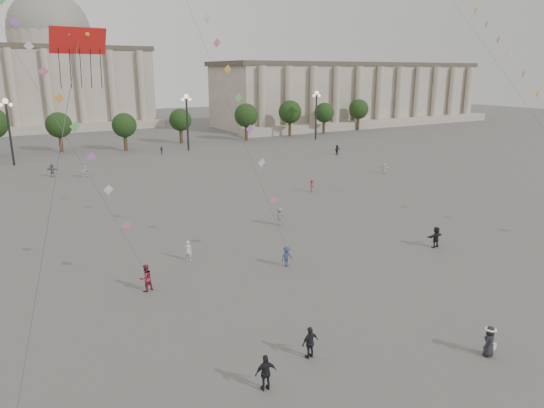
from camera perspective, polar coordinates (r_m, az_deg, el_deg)
ground at (r=29.64m, az=13.12°, el=-14.80°), size 360.00×360.00×0.00m
hall_east at (r=145.92m, az=9.48°, el=12.66°), size 84.00×26.22×17.20m
hall_central at (r=148.51m, az=-24.20°, el=13.85°), size 48.30×34.30×35.50m
tree_row at (r=98.32m, az=-19.93°, el=9.00°), size 137.12×5.12×8.00m
lamp_post_mid_west at (r=88.53m, az=-28.65°, el=8.73°), size 2.00×0.90×10.65m
lamp_post_mid_east at (r=94.51m, az=-9.99°, el=10.64°), size 2.00×0.90×10.65m
lamp_post_far_east at (r=108.76m, az=5.24°, el=11.39°), size 2.00×0.90×10.65m
person_crowd_0 at (r=91.45m, az=-12.86°, el=6.17°), size 0.94×0.74×1.49m
person_crowd_3 at (r=44.07m, az=18.72°, el=-3.71°), size 1.73×0.60×1.85m
person_crowd_4 at (r=74.60m, az=-21.20°, el=3.61°), size 1.59×1.38×1.73m
person_crowd_6 at (r=47.57m, az=0.91°, el=-1.48°), size 1.24×0.77×1.86m
person_crowd_7 at (r=74.05m, az=13.08°, el=4.11°), size 1.33×1.39×1.58m
person_crowd_8 at (r=61.15m, az=4.73°, el=2.15°), size 1.17×1.12×1.60m
person_crowd_9 at (r=89.49m, az=7.67°, el=6.32°), size 1.75×1.01×1.80m
person_crowd_12 at (r=76.84m, az=-24.45°, el=3.65°), size 1.77×1.50×1.91m
person_crowd_13 at (r=39.55m, az=-9.83°, el=-5.40°), size 0.72×0.70×1.67m
tourist_1 at (r=24.26m, az=-0.72°, el=-19.23°), size 1.13×0.61×1.83m
tourist_4 at (r=26.61m, az=4.51°, el=-15.93°), size 1.08×0.53×1.79m
kite_flyer_0 at (r=34.80m, az=-14.62°, el=-8.41°), size 1.12×0.98×1.93m
kite_flyer_1 at (r=37.77m, az=1.75°, el=-6.21°), size 1.14×0.77×1.64m
hat_person at (r=29.08m, az=24.23°, el=-14.45°), size 0.92×0.69×1.70m
dragon_kite at (r=21.91m, az=-21.75°, el=15.32°), size 3.66×4.52×17.27m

